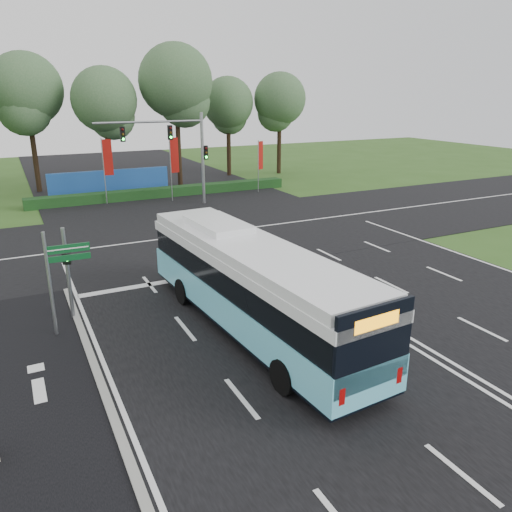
{
  "coord_description": "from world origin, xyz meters",
  "views": [
    {
      "loc": [
        -11.76,
        -16.27,
        8.46
      ],
      "look_at": [
        -2.63,
        2.0,
        1.73
      ],
      "focal_mm": 35.0,
      "sensor_mm": 36.0,
      "label": 1
    }
  ],
  "objects": [
    {
      "name": "ground",
      "position": [
        0.0,
        0.0,
        0.0
      ],
      "size": [
        120.0,
        120.0,
        0.0
      ],
      "primitive_type": "plane",
      "color": "#2F521B",
      "rests_on": "ground"
    },
    {
      "name": "road_main",
      "position": [
        0.0,
        0.0,
        0.02
      ],
      "size": [
        20.0,
        120.0,
        0.04
      ],
      "primitive_type": "cube",
      "color": "black",
      "rests_on": "ground"
    },
    {
      "name": "road_cross",
      "position": [
        0.0,
        12.0,
        0.03
      ],
      "size": [
        120.0,
        14.0,
        0.05
      ],
      "primitive_type": "cube",
      "color": "black",
      "rests_on": "ground"
    },
    {
      "name": "bike_path",
      "position": [
        -12.5,
        -3.0,
        0.03
      ],
      "size": [
        5.0,
        18.0,
        0.06
      ],
      "primitive_type": "cube",
      "color": "black",
      "rests_on": "ground"
    },
    {
      "name": "kerb_strip",
      "position": [
        -10.1,
        -3.0,
        0.06
      ],
      "size": [
        0.25,
        18.0,
        0.12
      ],
      "primitive_type": "cube",
      "color": "gray",
      "rests_on": "ground"
    },
    {
      "name": "city_bus",
      "position": [
        -4.4,
        -1.18,
        1.83
      ],
      "size": [
        3.5,
        12.81,
        3.63
      ],
      "rotation": [
        0.0,
        0.0,
        0.07
      ],
      "color": "#68D6F1",
      "rests_on": "ground"
    },
    {
      "name": "pedestrian_signal",
      "position": [
        -10.2,
        2.86,
        2.01
      ],
      "size": [
        0.33,
        0.43,
        3.68
      ],
      "rotation": [
        0.0,
        0.0,
        -0.25
      ],
      "color": "gray",
      "rests_on": "ground"
    },
    {
      "name": "street_sign",
      "position": [
        -10.61,
        1.62,
        2.48
      ],
      "size": [
        1.53,
        0.14,
        3.92
      ],
      "rotation": [
        0.0,
        0.0,
        -0.03
      ],
      "color": "gray",
      "rests_on": "ground"
    },
    {
      "name": "banner_flag_left",
      "position": [
        -4.71,
        23.65,
        3.32
      ],
      "size": [
        0.75,
        0.16,
        5.14
      ],
      "rotation": [
        0.0,
        0.0,
        -0.14
      ],
      "color": "gray",
      "rests_on": "ground"
    },
    {
      "name": "banner_flag_mid",
      "position": [
        0.29,
        22.58,
        3.33
      ],
      "size": [
        0.76,
        0.15,
        5.15
      ],
      "rotation": [
        0.0,
        0.0,
        0.13
      ],
      "color": "gray",
      "rests_on": "ground"
    },
    {
      "name": "banner_flag_right",
      "position": [
        8.18,
        22.82,
        2.95
      ],
      "size": [
        0.62,
        0.32,
        4.52
      ],
      "rotation": [
        0.0,
        0.0,
        0.43
      ],
      "color": "gray",
      "rests_on": "ground"
    },
    {
      "name": "traffic_light_gantry",
      "position": [
        0.21,
        20.5,
        4.66
      ],
      "size": [
        8.41,
        0.28,
        7.0
      ],
      "color": "gray",
      "rests_on": "ground"
    },
    {
      "name": "hedge",
      "position": [
        0.0,
        24.5,
        0.4
      ],
      "size": [
        22.0,
        1.2,
        0.8
      ],
      "primitive_type": "cube",
      "color": "#143613",
      "rests_on": "ground"
    },
    {
      "name": "blue_hoarding",
      "position": [
        -4.0,
        27.0,
        1.1
      ],
      "size": [
        10.0,
        0.3,
        2.2
      ],
      "primitive_type": "cube",
      "color": "#1B4893",
      "rests_on": "ground"
    },
    {
      "name": "eucalyptus_row",
      "position": [
        -4.37,
        30.47,
        8.46
      ],
      "size": [
        41.53,
        9.39,
        12.69
      ],
      "color": "black",
      "rests_on": "ground"
    }
  ]
}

